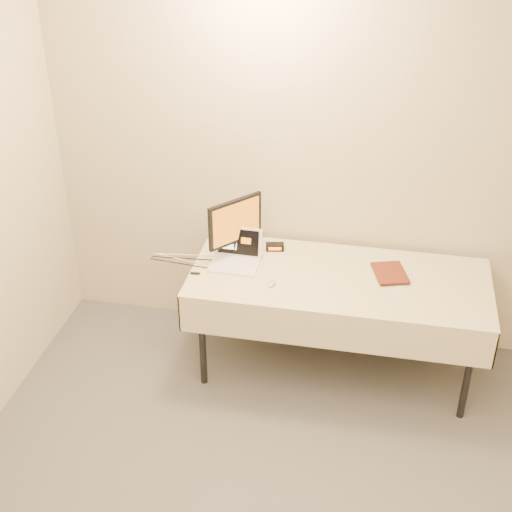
% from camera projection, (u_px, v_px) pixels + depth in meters
% --- Properties ---
extents(back_wall, '(4.00, 0.10, 2.70)m').
position_uv_depth(back_wall, '(352.00, 157.00, 4.50)').
color(back_wall, beige).
rests_on(back_wall, ground).
extents(table, '(1.86, 0.81, 0.74)m').
position_uv_depth(table, '(339.00, 285.00, 4.46)').
color(table, black).
rests_on(table, ground).
extents(laptop, '(0.31, 0.26, 0.21)m').
position_uv_depth(laptop, '(236.00, 256.00, 4.55)').
color(laptop, white).
rests_on(laptop, table).
extents(monitor, '(0.28, 0.32, 0.41)m').
position_uv_depth(monitor, '(235.00, 224.00, 4.52)').
color(monitor, black).
rests_on(monitor, table).
extents(book, '(0.19, 0.08, 0.26)m').
position_uv_depth(book, '(376.00, 258.00, 4.37)').
color(book, maroon).
rests_on(book, table).
extents(alarm_clock, '(0.13, 0.07, 0.05)m').
position_uv_depth(alarm_clock, '(275.00, 247.00, 4.70)').
color(alarm_clock, black).
rests_on(alarm_clock, table).
extents(clicker, '(0.05, 0.09, 0.02)m').
position_uv_depth(clicker, '(272.00, 282.00, 4.36)').
color(clicker, silver).
rests_on(clicker, table).
extents(paper_form, '(0.17, 0.29, 0.00)m').
position_uv_depth(paper_form, '(392.00, 281.00, 4.39)').
color(paper_form, beige).
rests_on(paper_form, table).
extents(usb_dongle, '(0.06, 0.02, 0.01)m').
position_uv_depth(usb_dongle, '(195.00, 273.00, 4.46)').
color(usb_dongle, black).
rests_on(usb_dongle, table).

